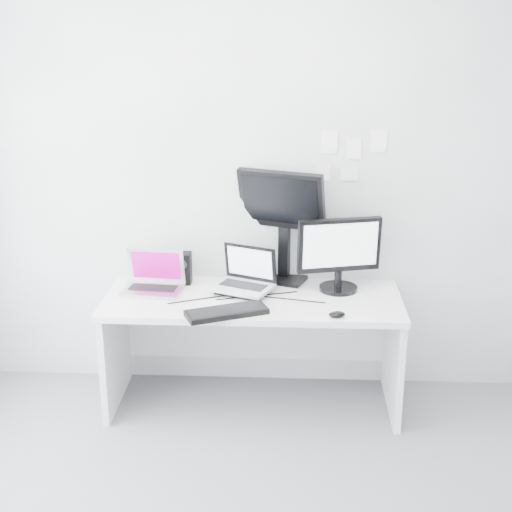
% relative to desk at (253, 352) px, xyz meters
% --- Properties ---
extents(back_wall, '(3.60, 0.00, 3.60)m').
position_rel_desk_xyz_m(back_wall, '(0.00, 0.35, 0.99)').
color(back_wall, silver).
rests_on(back_wall, ground).
extents(desk, '(1.80, 0.70, 0.73)m').
position_rel_desk_xyz_m(desk, '(0.00, 0.00, 0.00)').
color(desk, silver).
rests_on(desk, ground).
extents(macbook, '(0.38, 0.30, 0.27)m').
position_rel_desk_xyz_m(macbook, '(-0.62, 0.05, 0.50)').
color(macbook, '#AAA9AE').
rests_on(macbook, desk).
extents(speaker, '(0.11, 0.11, 0.20)m').
position_rel_desk_xyz_m(speaker, '(-0.45, 0.22, 0.47)').
color(speaker, black).
rests_on(speaker, desk).
extents(dell_laptop, '(0.43, 0.39, 0.29)m').
position_rel_desk_xyz_m(dell_laptop, '(-0.07, 0.06, 0.51)').
color(dell_laptop, '#B6BABE').
rests_on(dell_laptop, desk).
extents(rear_monitor, '(0.59, 0.38, 0.75)m').
position_rel_desk_xyz_m(rear_monitor, '(0.17, 0.30, 0.74)').
color(rear_monitor, black).
rests_on(rear_monitor, desk).
extents(samsung_monitor, '(0.56, 0.36, 0.48)m').
position_rel_desk_xyz_m(samsung_monitor, '(0.52, 0.15, 0.60)').
color(samsung_monitor, black).
rests_on(samsung_monitor, desk).
extents(keyboard, '(0.49, 0.34, 0.03)m').
position_rel_desk_xyz_m(keyboard, '(-0.14, -0.28, 0.38)').
color(keyboard, black).
rests_on(keyboard, desk).
extents(mouse, '(0.11, 0.09, 0.03)m').
position_rel_desk_xyz_m(mouse, '(0.49, -0.28, 0.38)').
color(mouse, black).
rests_on(mouse, desk).
extents(wall_note_0, '(0.10, 0.00, 0.14)m').
position_rel_desk_xyz_m(wall_note_0, '(0.45, 0.34, 1.26)').
color(wall_note_0, white).
rests_on(wall_note_0, back_wall).
extents(wall_note_1, '(0.09, 0.00, 0.13)m').
position_rel_desk_xyz_m(wall_note_1, '(0.60, 0.34, 1.22)').
color(wall_note_1, white).
rests_on(wall_note_1, back_wall).
extents(wall_note_2, '(0.10, 0.00, 0.14)m').
position_rel_desk_xyz_m(wall_note_2, '(0.75, 0.34, 1.26)').
color(wall_note_2, white).
rests_on(wall_note_2, back_wall).
extents(wall_note_3, '(0.11, 0.00, 0.08)m').
position_rel_desk_xyz_m(wall_note_3, '(0.58, 0.34, 1.05)').
color(wall_note_3, white).
rests_on(wall_note_3, back_wall).
extents(wall_note_4, '(0.09, 0.00, 0.11)m').
position_rel_desk_xyz_m(wall_note_4, '(0.42, 0.34, 1.07)').
color(wall_note_4, white).
rests_on(wall_note_4, back_wall).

